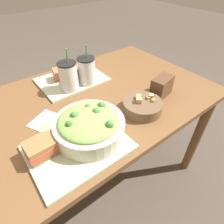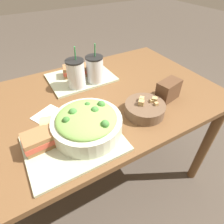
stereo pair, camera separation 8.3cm
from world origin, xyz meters
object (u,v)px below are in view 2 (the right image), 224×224
at_px(sandwich_far, 76,71).
at_px(chip_bag, 168,90).
at_px(baguette_near, 55,124).
at_px(drink_cup_red, 95,70).
at_px(soup_bowl, 145,108).
at_px(sandwich_near, 43,139).
at_px(napkin_folded, 47,114).
at_px(salad_bowl, 87,123).
at_px(drink_cup_dark, 76,74).

bearing_deg(sandwich_far, chip_bag, -38.52).
bearing_deg(chip_bag, baguette_near, 163.12).
height_order(drink_cup_red, chip_bag, drink_cup_red).
bearing_deg(soup_bowl, drink_cup_red, 101.91).
height_order(sandwich_near, baguette_near, baguette_near).
bearing_deg(napkin_folded, sandwich_near, -107.20).
height_order(salad_bowl, drink_cup_red, drink_cup_red).
relative_size(chip_bag, napkin_folded, 0.88).
relative_size(salad_bowl, chip_bag, 2.08).
distance_m(sandwich_near, sandwich_far, 0.56).
relative_size(sandwich_near, chip_bag, 1.10).
bearing_deg(napkin_folded, salad_bowl, -60.46).
bearing_deg(baguette_near, drink_cup_red, -33.12).
height_order(baguette_near, drink_cup_red, drink_cup_red).
distance_m(salad_bowl, baguette_near, 0.14).
bearing_deg(drink_cup_dark, napkin_folded, -145.85).
bearing_deg(drink_cup_dark, soup_bowl, -62.63).
relative_size(sandwich_near, drink_cup_red, 0.69).
distance_m(soup_bowl, baguette_near, 0.42).
bearing_deg(chip_bag, napkin_folded, 150.52).
distance_m(sandwich_near, napkin_folded, 0.20).
height_order(salad_bowl, sandwich_near, salad_bowl).
relative_size(sandwich_far, napkin_folded, 1.09).
height_order(sandwich_near, chip_bag, chip_bag).
xyz_separation_m(salad_bowl, napkin_folded, (-0.12, 0.21, -0.06)).
xyz_separation_m(baguette_near, chip_bag, (0.59, -0.05, 0.00)).
bearing_deg(soup_bowl, chip_bag, 11.78).
xyz_separation_m(sandwich_near, drink_cup_red, (0.40, 0.34, 0.04)).
xyz_separation_m(drink_cup_dark, drink_cup_red, (0.12, 0.00, -0.00)).
xyz_separation_m(salad_bowl, sandwich_near, (-0.18, 0.02, -0.02)).
xyz_separation_m(soup_bowl, drink_cup_dark, (-0.19, 0.38, 0.06)).
height_order(soup_bowl, napkin_folded, soup_bowl).
bearing_deg(salad_bowl, drink_cup_red, 59.43).
relative_size(drink_cup_dark, napkin_folded, 1.46).
xyz_separation_m(sandwich_far, drink_cup_red, (0.07, -0.12, 0.04)).
bearing_deg(drink_cup_dark, sandwich_near, -129.51).
bearing_deg(sandwich_far, salad_bowl, -90.56).
distance_m(baguette_near, drink_cup_dark, 0.36).
relative_size(soup_bowl, drink_cup_red, 0.86).
bearing_deg(napkin_folded, chip_bag, -17.59).
xyz_separation_m(soup_bowl, sandwich_near, (-0.48, 0.04, 0.01)).
distance_m(sandwich_far, drink_cup_red, 0.15).
bearing_deg(soup_bowl, baguette_near, 167.74).
relative_size(salad_bowl, sandwich_far, 1.69).
distance_m(baguette_near, chip_bag, 0.59).
xyz_separation_m(drink_cup_red, napkin_folded, (-0.34, -0.15, -0.08)).
distance_m(sandwich_near, chip_bag, 0.65).
distance_m(salad_bowl, chip_bag, 0.47).
relative_size(soup_bowl, napkin_folded, 1.21).
relative_size(soup_bowl, sandwich_near, 1.25).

